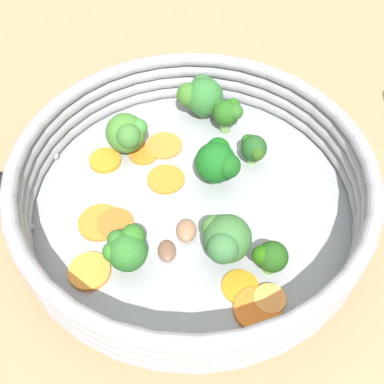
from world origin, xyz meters
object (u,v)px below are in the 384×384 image
carrot_slice_1 (166,179)px  broccoli_floret_1 (225,239)px  carrot_slice_2 (100,222)px  carrot_slice_9 (90,271)px  carrot_slice_8 (115,224)px  broccoli_floret_6 (126,249)px  carrot_slice_3 (164,145)px  carrot_slice_6 (143,154)px  carrot_slice_7 (270,299)px  carrot_slice_5 (240,287)px  broccoli_floret_4 (227,112)px  broccoli_floret_0 (218,161)px  mushroom_piece_0 (186,230)px  carrot_slice_4 (105,160)px  broccoli_floret_3 (270,257)px  broccoli_floret_7 (202,95)px  mushroom_piece_1 (167,251)px  skillet (192,205)px  carrot_slice_0 (257,309)px  broccoli_floret_2 (127,134)px  broccoli_floret_5 (253,148)px

carrot_slice_1 → broccoli_floret_1: broccoli_floret_1 is taller
carrot_slice_2 → carrot_slice_9: carrot_slice_9 is taller
carrot_slice_8 → broccoli_floret_6: bearing=-70.1°
carrot_slice_3 → carrot_slice_6: 0.03m
carrot_slice_7 → broccoli_floret_6: bearing=162.2°
carrot_slice_3 → carrot_slice_5: 0.20m
carrot_slice_3 → broccoli_floret_4: (0.08, 0.03, 0.03)m
broccoli_floret_0 → mushroom_piece_0: (-0.04, -0.07, -0.03)m
carrot_slice_2 → carrot_slice_4: size_ratio=1.25×
carrot_slice_4 → broccoli_floret_6: size_ratio=0.76×
broccoli_floret_1 → broccoli_floret_4: broccoli_floret_1 is taller
carrot_slice_1 → carrot_slice_9: 0.14m
carrot_slice_5 → broccoli_floret_4: bearing=88.9°
broccoli_floret_3 → broccoli_floret_4: broccoli_floret_4 is taller
broccoli_floret_0 → broccoli_floret_7: 0.11m
carrot_slice_2 → broccoli_floret_7: (0.11, 0.17, 0.03)m
broccoli_floret_7 → broccoli_floret_3: bearing=-76.8°
carrot_slice_8 → carrot_slice_1: bearing=48.6°
broccoli_floret_3 → broccoli_floret_4: size_ratio=0.89×
broccoli_floret_7 → carrot_slice_4: bearing=-146.2°
carrot_slice_4 → broccoli_floret_1: 0.19m
carrot_slice_3 → carrot_slice_5: same height
carrot_slice_3 → broccoli_floret_1: size_ratio=0.81×
carrot_slice_7 → broccoli_floret_4: 0.23m
carrot_slice_6 → mushroom_piece_1: size_ratio=1.41×
carrot_slice_9 → broccoli_floret_6: (0.04, 0.01, 0.03)m
broccoli_floret_3 → broccoli_floret_4: bearing=96.8°
skillet → carrot_slice_6: size_ratio=10.32×
carrot_slice_1 → broccoli_floret_4: broccoli_floret_4 is taller
carrot_slice_2 → carrot_slice_6: bearing=66.5°
carrot_slice_2 → carrot_slice_3: bearing=58.9°
carrot_slice_2 → carrot_slice_9: (-0.00, -0.06, 0.00)m
broccoli_floret_7 → broccoli_floret_0: bearing=-83.8°
carrot_slice_0 → broccoli_floret_3: 0.05m
carrot_slice_6 → broccoli_floret_4: broccoli_floret_4 is taller
carrot_slice_8 → broccoli_floret_2: size_ratio=0.71×
broccoli_floret_0 → carrot_slice_6: bearing=152.7°
broccoli_floret_1 → broccoli_floret_6: bearing=-176.0°
broccoli_floret_3 → broccoli_floret_5: broccoli_floret_3 is taller
carrot_slice_5 → carrot_slice_7: bearing=-28.8°
skillet → carrot_slice_4: carrot_slice_4 is taller
carrot_slice_2 → broccoli_floret_1: size_ratio=0.86×
carrot_slice_4 → carrot_slice_9: size_ratio=0.90×
carrot_slice_5 → carrot_slice_8: bearing=148.4°
broccoli_floret_2 → broccoli_floret_6: (0.01, -0.15, -0.00)m
broccoli_floret_1 → broccoli_floret_7: same height
carrot_slice_0 → carrot_slice_7: same height
broccoli_floret_4 → broccoli_floret_3: bearing=-83.2°
broccoli_floret_1 → mushroom_piece_1: size_ratio=2.19×
broccoli_floret_5 → broccoli_floret_6: broccoli_floret_6 is taller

